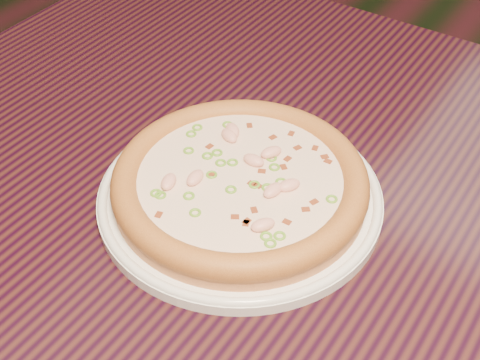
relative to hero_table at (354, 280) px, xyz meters
The scene contains 3 objects.
hero_table is the anchor object (origin of this frame).
plate 0.17m from the hero_table, 157.38° to the right, with size 0.29×0.29×0.02m.
pizza 0.18m from the hero_table, 157.40° to the right, with size 0.26×0.26×0.03m.
Camera 1 is at (-0.08, -1.02, 1.23)m, focal length 50.00 mm.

